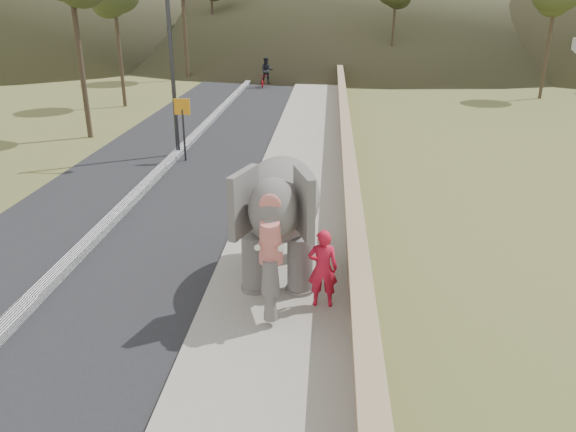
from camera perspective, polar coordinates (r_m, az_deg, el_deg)
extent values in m
plane|color=olive|center=(11.01, -1.67, -11.20)|extent=(160.00, 160.00, 0.00)
cube|color=black|center=(20.99, -12.57, 4.52)|extent=(7.00, 120.00, 0.03)
cube|color=black|center=(20.96, -12.59, 4.77)|extent=(0.35, 120.00, 0.22)
cube|color=#9E9687|center=(20.11, 1.24, 4.49)|extent=(3.00, 120.00, 0.15)
cube|color=tan|center=(19.97, 6.01, 5.66)|extent=(0.30, 120.00, 1.10)
cylinder|color=#2F2F34|center=(22.31, -11.80, 16.02)|extent=(0.16, 0.16, 8.00)
cylinder|color=#2D2D33|center=(21.86, -10.52, 8.02)|extent=(0.08, 0.08, 2.00)
cube|color=orange|center=(21.64, -10.72, 10.85)|extent=(0.60, 0.05, 0.60)
imported|color=#BDBBC2|center=(48.90, 24.15, 13.51)|extent=(4.24, 1.75, 1.44)
imported|color=red|center=(11.06, 3.55, -5.31)|extent=(0.59, 0.39, 1.63)
imported|color=maroon|center=(40.11, -2.58, 13.55)|extent=(0.75, 1.78, 0.91)
imported|color=black|center=(39.99, -2.17, 14.53)|extent=(0.93, 0.75, 1.79)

